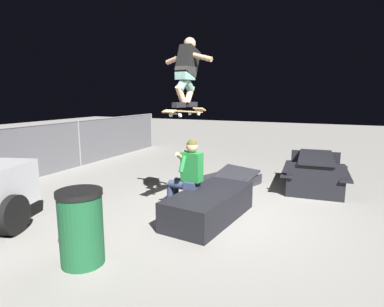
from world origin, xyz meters
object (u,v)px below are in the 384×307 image
(skater_airborne, at_px, (187,69))
(picnic_table_back, at_px, (315,167))
(skateboard, at_px, (185,112))
(kicker_ramp, at_px, (228,182))
(trash_bin, at_px, (81,227))
(ledge_box_main, at_px, (209,205))
(person_sitting_on_ledge, at_px, (187,173))

(skater_airborne, distance_m, picnic_table_back, 3.71)
(picnic_table_back, bearing_deg, skateboard, 142.33)
(skater_airborne, height_order, kicker_ramp, skater_airborne)
(skater_airborne, bearing_deg, kicker_ramp, -3.10)
(kicker_ramp, bearing_deg, picnic_table_back, -75.82)
(kicker_ramp, bearing_deg, skater_airborne, 176.90)
(kicker_ramp, height_order, picnic_table_back, picnic_table_back)
(kicker_ramp, bearing_deg, trash_bin, 172.36)
(ledge_box_main, distance_m, picnic_table_back, 2.99)
(trash_bin, bearing_deg, person_sitting_on_ledge, -11.79)
(skateboard, height_order, skater_airborne, skater_airborne)
(person_sitting_on_ledge, xyz_separation_m, picnic_table_back, (2.48, -1.95, -0.22))
(ledge_box_main, height_order, skateboard, skateboard)
(kicker_ramp, relative_size, trash_bin, 1.58)
(skater_airborne, relative_size, trash_bin, 1.20)
(skater_airborne, bearing_deg, trash_bin, 168.09)
(skater_airborne, xyz_separation_m, trash_bin, (-2.09, 0.44, -2.00))
(skateboard, relative_size, picnic_table_back, 0.58)
(kicker_ramp, relative_size, picnic_table_back, 0.82)
(ledge_box_main, relative_size, picnic_table_back, 1.03)
(skater_airborne, bearing_deg, ledge_box_main, -103.91)
(ledge_box_main, distance_m, skateboard, 1.61)
(picnic_table_back, distance_m, trash_bin, 5.15)
(kicker_ramp, bearing_deg, person_sitting_on_ledge, 176.74)
(person_sitting_on_ledge, height_order, skater_airborne, skater_airborne)
(skateboard, relative_size, trash_bin, 1.12)
(skateboard, height_order, picnic_table_back, skateboard)
(person_sitting_on_ledge, xyz_separation_m, skater_airborne, (0.01, -0.01, 1.74))
(skateboard, bearing_deg, ledge_box_main, -96.96)
(kicker_ramp, bearing_deg, ledge_box_main, -170.74)
(ledge_box_main, bearing_deg, picnic_table_back, -29.95)
(ledge_box_main, height_order, kicker_ramp, ledge_box_main)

